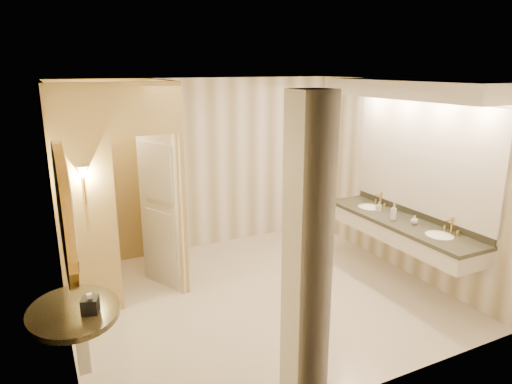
# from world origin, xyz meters

# --- Properties ---
(floor) EXTENTS (4.50, 4.50, 0.00)m
(floor) POSITION_xyz_m (0.00, 0.00, 0.00)
(floor) COLOR beige
(floor) RESTS_ON ground
(ceiling) EXTENTS (4.50, 4.50, 0.00)m
(ceiling) POSITION_xyz_m (0.00, 0.00, 2.70)
(ceiling) COLOR white
(ceiling) RESTS_ON wall_back
(wall_back) EXTENTS (4.50, 0.02, 2.70)m
(wall_back) POSITION_xyz_m (0.00, 2.00, 1.35)
(wall_back) COLOR white
(wall_back) RESTS_ON floor
(wall_front) EXTENTS (4.50, 0.02, 2.70)m
(wall_front) POSITION_xyz_m (0.00, -2.00, 1.35)
(wall_front) COLOR white
(wall_front) RESTS_ON floor
(wall_left) EXTENTS (0.02, 4.00, 2.70)m
(wall_left) POSITION_xyz_m (-2.25, 0.00, 1.35)
(wall_left) COLOR white
(wall_left) RESTS_ON floor
(wall_right) EXTENTS (0.02, 4.00, 2.70)m
(wall_right) POSITION_xyz_m (2.25, 0.00, 1.35)
(wall_right) COLOR white
(wall_right) RESTS_ON floor
(toilet_closet) EXTENTS (1.50, 1.55, 2.70)m
(toilet_closet) POSITION_xyz_m (-1.12, 0.97, 1.39)
(toilet_closet) COLOR #DAC272
(toilet_closet) RESTS_ON floor
(wall_sconce) EXTENTS (0.14, 0.14, 0.42)m
(wall_sconce) POSITION_xyz_m (-1.93, 0.43, 1.73)
(wall_sconce) COLOR gold
(wall_sconce) RESTS_ON toilet_closet
(vanity) EXTENTS (0.75, 2.59, 2.09)m
(vanity) POSITION_xyz_m (1.98, -0.40, 1.63)
(vanity) COLOR beige
(vanity) RESTS_ON floor
(console_shelf) EXTENTS (0.94, 0.94, 1.92)m
(console_shelf) POSITION_xyz_m (-2.21, -0.95, 1.34)
(console_shelf) COLOR black
(console_shelf) RESTS_ON floor
(pillar) EXTENTS (0.31, 0.31, 2.70)m
(pillar) POSITION_xyz_m (-0.45, -1.80, 1.35)
(pillar) COLOR beige
(pillar) RESTS_ON floor
(tissue_box) EXTENTS (0.17, 0.17, 0.13)m
(tissue_box) POSITION_xyz_m (-2.10, -1.08, 0.94)
(tissue_box) COLOR black
(tissue_box) RESTS_ON console_shelf
(toilet) EXTENTS (0.69, 0.92, 0.83)m
(toilet) POSITION_xyz_m (-1.95, 1.44, 0.42)
(toilet) COLOR white
(toilet) RESTS_ON floor
(soap_bottle_a) EXTENTS (0.08, 0.08, 0.14)m
(soap_bottle_a) POSITION_xyz_m (1.92, 0.02, 0.94)
(soap_bottle_a) COLOR beige
(soap_bottle_a) RESTS_ON vanity
(soap_bottle_b) EXTENTS (0.10, 0.10, 0.12)m
(soap_bottle_b) POSITION_xyz_m (1.97, -0.61, 0.93)
(soap_bottle_b) COLOR silver
(soap_bottle_b) RESTS_ON vanity
(soap_bottle_c) EXTENTS (0.11, 0.11, 0.22)m
(soap_bottle_c) POSITION_xyz_m (1.84, -0.36, 0.99)
(soap_bottle_c) COLOR #C6B28C
(soap_bottle_c) RESTS_ON vanity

